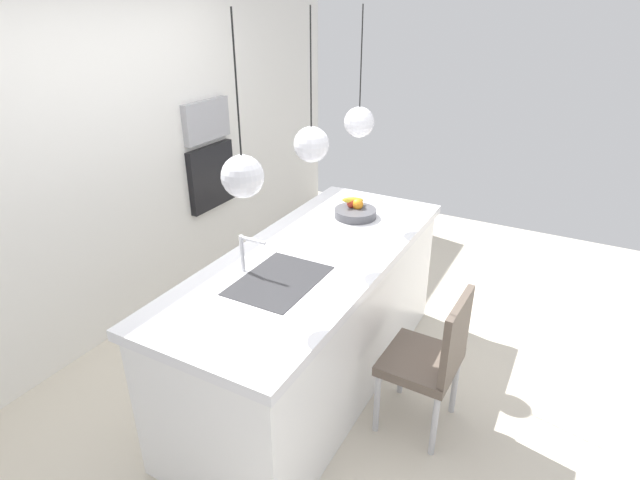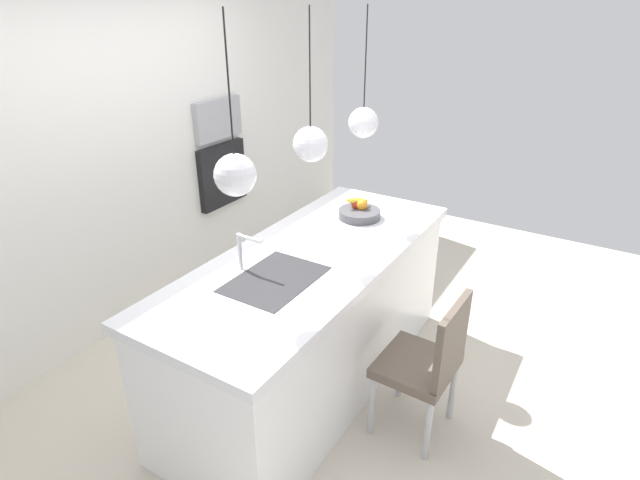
# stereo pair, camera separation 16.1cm
# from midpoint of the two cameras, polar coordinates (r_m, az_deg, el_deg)

# --- Properties ---
(floor) EXTENTS (6.60, 6.60, 0.00)m
(floor) POSITION_cam_midpoint_polar(r_m,az_deg,el_deg) (3.63, -2.10, -15.13)
(floor) COLOR beige
(floor) RESTS_ON ground
(back_wall) EXTENTS (6.00, 0.10, 2.60)m
(back_wall) POSITION_cam_midpoint_polar(r_m,az_deg,el_deg) (4.02, -23.36, 8.06)
(back_wall) COLOR silver
(back_wall) RESTS_ON ground
(kitchen_island) EXTENTS (2.30, 0.92, 0.96)m
(kitchen_island) POSITION_cam_midpoint_polar(r_m,az_deg,el_deg) (3.34, -2.23, -8.84)
(kitchen_island) COLOR white
(kitchen_island) RESTS_ON ground
(sink_basin) EXTENTS (0.56, 0.40, 0.02)m
(sink_basin) POSITION_cam_midpoint_polar(r_m,az_deg,el_deg) (2.82, -6.24, -4.63)
(sink_basin) COLOR #2D2D30
(sink_basin) RESTS_ON kitchen_island
(faucet) EXTENTS (0.02, 0.17, 0.22)m
(faucet) POSITION_cam_midpoint_polar(r_m,az_deg,el_deg) (2.87, -9.90, -1.02)
(faucet) COLOR silver
(faucet) RESTS_ON kitchen_island
(fruit_bowl) EXTENTS (0.30, 0.30, 0.15)m
(fruit_bowl) POSITION_cam_midpoint_polar(r_m,az_deg,el_deg) (3.61, 2.67, 3.23)
(fruit_bowl) COLOR #4C4C51
(fruit_bowl) RESTS_ON kitchen_island
(microwave) EXTENTS (0.54, 0.08, 0.34)m
(microwave) POSITION_cam_midpoint_polar(r_m,az_deg,el_deg) (4.58, -13.68, 12.84)
(microwave) COLOR #9E9EA3
(microwave) RESTS_ON back_wall
(oven) EXTENTS (0.56, 0.08, 0.56)m
(oven) POSITION_cam_midpoint_polar(r_m,az_deg,el_deg) (4.71, -13.06, 6.91)
(oven) COLOR black
(oven) RESTS_ON back_wall
(chair_near) EXTENTS (0.46, 0.42, 0.92)m
(chair_near) POSITION_cam_midpoint_polar(r_m,az_deg,el_deg) (3.03, 10.90, -12.67)
(chair_near) COLOR brown
(chair_near) RESTS_ON ground
(pendant_light_left) EXTENTS (0.20, 0.20, 0.80)m
(pendant_light_left) POSITION_cam_midpoint_polar(r_m,az_deg,el_deg) (2.36, -10.61, 7.02)
(pendant_light_left) COLOR silver
(pendant_light_center) EXTENTS (0.20, 0.20, 0.80)m
(pendant_light_center) POSITION_cam_midpoint_polar(r_m,az_deg,el_deg) (2.85, -2.62, 10.64)
(pendant_light_center) COLOR silver
(pendant_light_right) EXTENTS (0.20, 0.20, 0.80)m
(pendant_light_right) POSITION_cam_midpoint_polar(r_m,az_deg,el_deg) (3.40, 3.01, 13.03)
(pendant_light_right) COLOR silver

